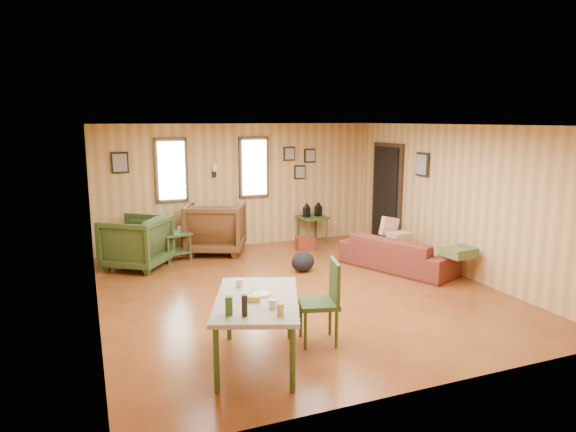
# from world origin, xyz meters

# --- Properties ---
(room) EXTENTS (5.54, 6.04, 2.44)m
(room) POSITION_xyz_m (0.17, 0.27, 1.21)
(room) COLOR brown
(room) RESTS_ON ground
(sofa) EXTENTS (1.28, 2.00, 0.76)m
(sofa) POSITION_xyz_m (1.98, 0.40, 0.38)
(sofa) COLOR maroon
(sofa) RESTS_ON ground
(recliner_brown) EXTENTS (1.33, 1.30, 1.06)m
(recliner_brown) POSITION_xyz_m (-0.58, 2.61, 0.53)
(recliner_brown) COLOR #4F3017
(recliner_brown) RESTS_ON ground
(recliner_green) EXTENTS (1.26, 1.28, 0.97)m
(recliner_green) POSITION_xyz_m (-2.07, 2.12, 0.48)
(recliner_green) COLOR #2E411D
(recliner_green) RESTS_ON ground
(end_table) EXTENTS (0.58, 0.55, 0.62)m
(end_table) POSITION_xyz_m (-1.39, 2.34, 0.35)
(end_table) COLOR #334B21
(end_table) RESTS_ON ground
(side_table) EXTENTS (0.58, 0.58, 0.84)m
(side_table) POSITION_xyz_m (1.44, 2.67, 0.57)
(side_table) COLOR #334B21
(side_table) RESTS_ON ground
(cooler) EXTENTS (0.36, 0.28, 0.24)m
(cooler) POSITION_xyz_m (1.07, 2.19, 0.12)
(cooler) COLOR maroon
(cooler) RESTS_ON ground
(backpack) EXTENTS (0.44, 0.36, 0.34)m
(backpack) POSITION_xyz_m (0.45, 0.86, 0.17)
(backpack) COLOR black
(backpack) RESTS_ON ground
(sofa_pillows) EXTENTS (0.64, 1.91, 0.39)m
(sofa_pillows) POSITION_xyz_m (2.34, 0.18, 0.51)
(sofa_pillows) COLOR #4A552F
(sofa_pillows) RESTS_ON sofa
(dining_table) EXTENTS (1.25, 1.57, 0.90)m
(dining_table) POSITION_xyz_m (-1.27, -1.93, 0.64)
(dining_table) COLOR gray
(dining_table) RESTS_ON ground
(dining_chair) EXTENTS (0.52, 0.52, 0.94)m
(dining_chair) POSITION_xyz_m (-0.40, -1.72, 0.53)
(dining_chair) COLOR #2E411D
(dining_chair) RESTS_ON ground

